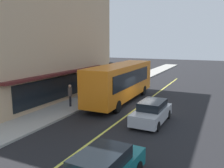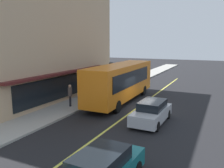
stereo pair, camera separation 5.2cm
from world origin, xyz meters
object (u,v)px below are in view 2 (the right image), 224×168
at_px(car_silver, 152,112).
at_px(pedestrian_near_storefront, 95,84).
at_px(pedestrian_by_curb, 70,93).
at_px(bus, 121,81).
at_px(pedestrian_waiting, 79,88).
at_px(traffic_light, 111,70).

height_order(car_silver, pedestrian_near_storefront, pedestrian_near_storefront).
bearing_deg(car_silver, pedestrian_by_curb, 84.78).
relative_size(bus, pedestrian_waiting, 6.93).
height_order(pedestrian_by_curb, pedestrian_waiting, pedestrian_by_curb).
bearing_deg(pedestrian_waiting, car_silver, -114.13).
distance_m(pedestrian_by_curb, pedestrian_near_storefront, 5.53).
distance_m(bus, traffic_light, 3.99).
xyz_separation_m(bus, pedestrian_near_storefront, (1.51, 3.69, -0.81)).
xyz_separation_m(bus, pedestrian_waiting, (-0.90, 4.05, -0.87)).
height_order(traffic_light, car_silver, traffic_light).
bearing_deg(pedestrian_near_storefront, pedestrian_by_curb, -172.57).
bearing_deg(car_silver, pedestrian_waiting, 65.87).
xyz_separation_m(car_silver, pedestrian_waiting, (3.73, 8.33, 0.37)).
height_order(pedestrian_waiting, pedestrian_near_storefront, pedestrian_near_storefront).
relative_size(bus, car_silver, 2.57).
distance_m(car_silver, pedestrian_by_curb, 7.31).
bearing_deg(pedestrian_by_curb, car_silver, -95.22).
distance_m(traffic_light, car_silver, 10.41).
bearing_deg(pedestrian_waiting, traffic_light, -21.52).
bearing_deg(car_silver, traffic_light, 41.36).
bearing_deg(pedestrian_by_curb, traffic_light, -3.95).
xyz_separation_m(car_silver, pedestrian_near_storefront, (6.14, 7.97, 0.44)).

